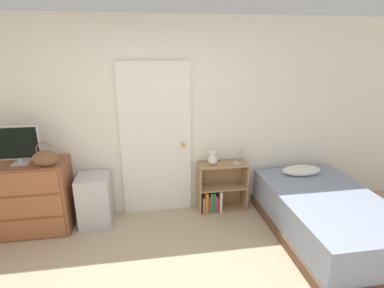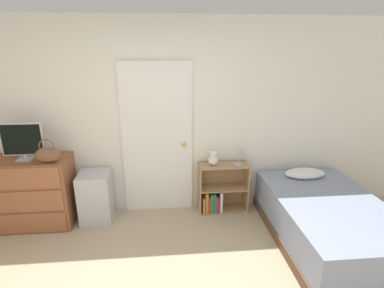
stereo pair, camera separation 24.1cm
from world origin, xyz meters
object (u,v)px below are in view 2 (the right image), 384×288
handbag (48,155)px  bookshelf (219,192)px  desk_lamp (240,153)px  tv (22,141)px  bed (328,221)px  storage_bin (96,197)px  dresser (33,192)px  teddy_bear (213,159)px

handbag → bookshelf: bearing=7.3°
handbag → bookshelf: (2.07, 0.26, -0.72)m
bookshelf → desk_lamp: (0.26, -0.04, 0.58)m
tv → handbag: bearing=-22.5°
tv → bed: bearing=-10.9°
storage_bin → bed: size_ratio=0.35×
tv → desk_lamp: size_ratio=1.96×
dresser → storage_bin: (0.76, 0.04, -0.12)m
storage_bin → desk_lamp: desk_lamp is taller
dresser → tv: (-0.00, -0.01, 0.68)m
dresser → bed: 3.59m
dresser → bed: (3.52, -0.69, -0.18)m
handbag → tv: bearing=157.5°
dresser → bookshelf: 2.40m
tv → storage_bin: size_ratio=0.74×
handbag → bed: handbag is taller
bed → teddy_bear: bearing=146.5°
bookshelf → teddy_bear: 0.50m
storage_bin → tv: bearing=-175.9°
bookshelf → bed: 1.39m
handbag → bed: (3.20, -0.55, -0.73)m
dresser → storage_bin: bearing=3.1°
handbag → teddy_bear: (1.98, 0.26, -0.22)m
dresser → desk_lamp: desk_lamp is taller
bed → tv: bearing=169.1°
dresser → tv: bearing=-105.7°
dresser → handbag: handbag is taller
handbag → desk_lamp: (2.33, 0.22, -0.14)m
tv → bookshelf: size_ratio=0.71×
storage_bin → desk_lamp: 1.96m
bookshelf → bed: size_ratio=0.36×
tv → desk_lamp: bearing=1.9°
tv → bookshelf: 2.54m
handbag → bookshelf: 2.21m
tv → teddy_bear: (2.30, 0.13, -0.36)m
tv → bookshelf: (2.39, 0.13, -0.86)m
desk_lamp → bookshelf: bearing=170.4°
bed → dresser: bearing=168.8°
tv → bookshelf: bearing=3.2°
teddy_bear → desk_lamp: (0.35, -0.04, 0.08)m
dresser → teddy_bear: 2.32m
tv → teddy_bear: bearing=3.2°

